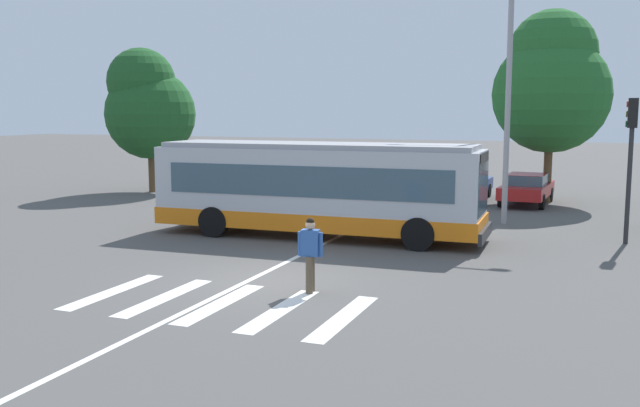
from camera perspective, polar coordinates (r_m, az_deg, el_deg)
name	(u,v)px	position (r m, az deg, el deg)	size (l,w,h in m)	color
ground_plane	(268,280)	(17.29, -4.27, -6.23)	(160.00, 160.00, 0.00)	#514F4C
city_transit_bus	(318,188)	(22.85, -0.19, 1.22)	(10.85, 2.89, 3.06)	black
pedestrian_crossing_street	(310,251)	(15.93, -0.79, -3.84)	(0.58, 0.36, 1.72)	brown
parked_car_silver	(302,177)	(35.18, -1.49, 2.13)	(2.06, 4.59, 1.35)	black
parked_car_white	(352,180)	(33.75, 2.59, 1.89)	(2.20, 4.64, 1.35)	black
parked_car_champagne	(409,181)	(33.54, 7.21, 1.80)	(2.17, 4.63, 1.35)	black
parked_car_blue	(464,183)	(33.04, 11.59, 1.62)	(2.03, 4.58, 1.35)	black
parked_car_red	(527,187)	(32.07, 16.38, 1.28)	(2.08, 4.60, 1.35)	black
traffic_light_far_corner	(631,146)	(23.51, 23.85, 4.25)	(0.33, 0.32, 4.48)	#28282B
twin_arm_street_lamp	(509,67)	(26.29, 15.07, 10.61)	(4.60, 0.32, 9.14)	#939399
background_tree_left	(148,105)	(36.31, -13.78, 7.77)	(4.47, 4.47, 7.15)	brown
background_tree_right	(551,83)	(33.06, 18.22, 9.28)	(5.13, 5.13, 8.51)	brown
crosswalk_painted_stripes	(221,303)	(15.40, -8.05, -8.02)	(6.04, 3.35, 0.01)	silver
lane_center_line	(285,263)	(19.23, -2.82, -4.79)	(0.16, 24.00, 0.01)	silver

